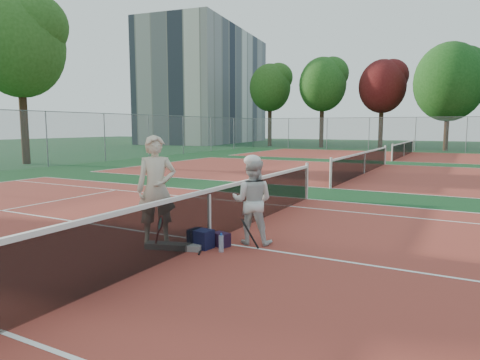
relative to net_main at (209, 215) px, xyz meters
name	(u,v)px	position (x,y,z in m)	size (l,w,h in m)	color
ground	(210,242)	(0.00, 0.00, -0.51)	(130.00, 130.00, 0.00)	#0E3618
court_main	(210,241)	(0.00, 0.00, -0.51)	(23.77, 10.97, 0.01)	maroon
court_far_a	(364,173)	(0.00, 13.50, -0.51)	(23.77, 10.97, 0.01)	maroon
court_far_b	(404,156)	(0.00, 27.00, -0.51)	(23.77, 10.97, 0.01)	maroon
net_main	(209,215)	(0.00, 0.00, 0.00)	(0.10, 10.98, 1.02)	black
net_far_a	(364,163)	(0.00, 13.50, 0.00)	(0.10, 10.98, 1.02)	black
net_far_b	(404,149)	(0.00, 27.00, 0.00)	(0.10, 10.98, 1.02)	black
fence_back	(415,134)	(0.00, 34.00, 0.99)	(32.00, 0.06, 3.00)	slate
fence_left	(11,140)	(-16.00, 6.75, 0.99)	(54.50, 0.06, 3.00)	slate
apartment_block	(208,88)	(-28.00, 44.00, 6.99)	(10.00, 22.00, 15.00)	beige
player_a	(156,189)	(-0.88, -0.46, 0.50)	(0.74, 0.48, 2.02)	beige
player_b	(252,201)	(0.76, 0.29, 0.29)	(0.78, 0.61, 1.60)	silver
racket_red	(160,233)	(-0.52, -0.82, -0.22)	(0.18, 0.27, 0.59)	maroon
racket_black_held	(246,234)	(0.83, -0.11, -0.24)	(0.32, 0.27, 0.54)	black
racket_spare	(201,247)	(0.09, -0.41, -0.49)	(0.60, 0.27, 0.03)	black
sports_bag_navy	(201,239)	(0.08, -0.43, -0.34)	(0.43, 0.29, 0.34)	black
sports_bag_purple	(221,240)	(0.36, -0.17, -0.38)	(0.31, 0.21, 0.25)	black
net_cover_canvas	(174,246)	(-0.29, -0.74, -0.46)	(1.02, 0.24, 0.11)	slate
water_bottle	(221,244)	(0.55, -0.48, -0.36)	(0.09, 0.09, 0.30)	#C7E5FD
tree_back_0	(270,88)	(-15.66, 37.51, 5.92)	(4.56, 4.56, 9.09)	#382314
tree_back_1	(323,85)	(-9.53, 37.10, 5.97)	(4.85, 4.85, 9.30)	#382314
tree_back_maroon	(382,87)	(-3.64, 37.77, 5.57)	(4.56, 4.56, 8.74)	#382314
tree_back_3	(449,82)	(2.34, 36.48, 5.62)	(6.10, 6.10, 9.65)	#382314
tree_left_1	(19,47)	(-18.62, 9.40, 6.16)	(5.01, 5.01, 9.58)	#382314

